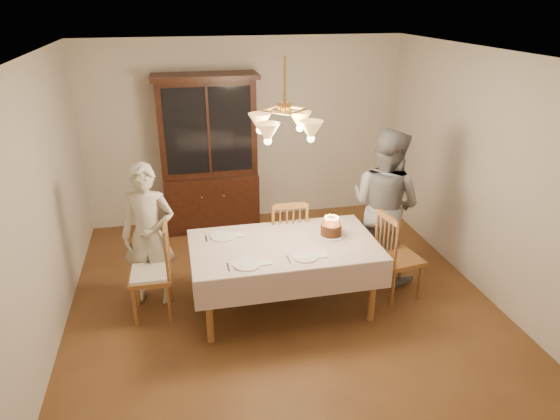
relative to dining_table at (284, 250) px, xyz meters
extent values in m
plane|color=#573319|center=(0.00, 0.00, -0.68)|extent=(5.00, 5.00, 0.00)
plane|color=white|center=(0.00, 0.00, 1.92)|extent=(5.00, 5.00, 0.00)
plane|color=beige|center=(0.00, 2.50, 0.62)|extent=(4.50, 0.00, 4.50)
plane|color=beige|center=(0.00, -2.50, 0.62)|extent=(4.50, 0.00, 4.50)
plane|color=beige|center=(-2.25, 0.00, 0.62)|extent=(0.00, 5.00, 5.00)
plane|color=beige|center=(2.25, 0.00, 0.62)|extent=(0.00, 5.00, 5.00)
cube|color=brown|center=(0.00, 0.00, 0.05)|extent=(1.80, 1.00, 0.04)
cube|color=beige|center=(0.00, 0.00, 0.07)|extent=(1.90, 1.10, 0.01)
cylinder|color=brown|center=(-0.82, -0.42, -0.33)|extent=(0.07, 0.07, 0.71)
cylinder|color=brown|center=(0.82, -0.42, -0.33)|extent=(0.07, 0.07, 0.71)
cylinder|color=brown|center=(-0.82, 0.42, -0.33)|extent=(0.07, 0.07, 0.71)
cylinder|color=brown|center=(0.82, 0.42, -0.33)|extent=(0.07, 0.07, 0.71)
cube|color=black|center=(-0.55, 2.23, -0.28)|extent=(1.30, 0.50, 0.80)
cube|color=black|center=(-0.55, 2.28, 0.77)|extent=(1.30, 0.40, 1.30)
cube|color=black|center=(-0.55, 2.08, 0.77)|extent=(1.14, 0.01, 1.14)
cube|color=black|center=(-0.55, 2.23, 1.45)|extent=(1.38, 0.54, 0.06)
cube|color=brown|center=(0.18, 0.65, -0.23)|extent=(0.46, 0.44, 0.05)
cube|color=brown|center=(0.17, 0.46, 0.29)|extent=(0.40, 0.05, 0.06)
cylinder|color=brown|center=(0.37, 0.82, -0.47)|extent=(0.04, 0.04, 0.43)
cylinder|color=brown|center=(0.01, 0.83, -0.47)|extent=(0.04, 0.04, 0.43)
cylinder|color=brown|center=(0.35, 0.48, -0.47)|extent=(0.04, 0.04, 0.43)
cylinder|color=brown|center=(-0.01, 0.49, -0.47)|extent=(0.04, 0.04, 0.43)
cube|color=brown|center=(-1.36, 0.18, -0.23)|extent=(0.43, 0.45, 0.05)
cube|color=brown|center=(-1.17, 0.18, 0.29)|extent=(0.05, 0.40, 0.06)
cylinder|color=brown|center=(-1.53, 0.37, -0.47)|extent=(0.04, 0.04, 0.43)
cylinder|color=brown|center=(-1.54, 0.01, -0.47)|extent=(0.04, 0.04, 0.43)
cylinder|color=brown|center=(-1.19, 0.36, -0.47)|extent=(0.04, 0.04, 0.43)
cylinder|color=brown|center=(-1.20, 0.00, -0.47)|extent=(0.04, 0.04, 0.43)
cube|color=white|center=(-1.36, 0.18, -0.20)|extent=(0.39, 0.41, 0.03)
cube|color=brown|center=(1.28, -0.03, -0.23)|extent=(0.48, 0.50, 0.05)
cube|color=brown|center=(1.09, -0.05, 0.29)|extent=(0.10, 0.40, 0.06)
cylinder|color=brown|center=(1.48, -0.18, -0.47)|extent=(0.04, 0.04, 0.43)
cylinder|color=brown|center=(1.42, 0.18, -0.47)|extent=(0.04, 0.04, 0.43)
cylinder|color=brown|center=(1.14, -0.23, -0.47)|extent=(0.04, 0.04, 0.43)
cylinder|color=brown|center=(1.08, 0.13, -0.47)|extent=(0.04, 0.04, 0.43)
imported|color=beige|center=(-1.35, 0.46, 0.09)|extent=(0.64, 0.49, 1.55)
imported|color=slate|center=(1.28, 0.46, 0.21)|extent=(1.05, 1.09, 1.78)
cylinder|color=white|center=(0.52, 0.08, 0.08)|extent=(0.30, 0.30, 0.01)
cylinder|color=#3C1C0D|center=(0.52, 0.08, 0.15)|extent=(0.22, 0.22, 0.12)
cylinder|color=#598CD8|center=(0.59, 0.08, 0.24)|extent=(0.01, 0.01, 0.07)
sphere|color=#FFB23F|center=(0.59, 0.08, 0.28)|extent=(0.01, 0.01, 0.01)
cylinder|color=pink|center=(0.58, 0.11, 0.24)|extent=(0.01, 0.01, 0.07)
sphere|color=#FFB23F|center=(0.58, 0.11, 0.28)|extent=(0.01, 0.01, 0.01)
cylinder|color=#EACC66|center=(0.57, 0.13, 0.24)|extent=(0.01, 0.01, 0.07)
sphere|color=#FFB23F|center=(0.57, 0.13, 0.28)|extent=(0.01, 0.01, 0.01)
cylinder|color=#598CD8|center=(0.54, 0.15, 0.24)|extent=(0.01, 0.01, 0.07)
sphere|color=#FFB23F|center=(0.54, 0.15, 0.28)|extent=(0.01, 0.01, 0.01)
cylinder|color=pink|center=(0.52, 0.15, 0.24)|extent=(0.01, 0.01, 0.07)
sphere|color=#FFB23F|center=(0.52, 0.15, 0.28)|extent=(0.01, 0.01, 0.01)
cylinder|color=#EACC66|center=(0.49, 0.14, 0.24)|extent=(0.01, 0.01, 0.07)
sphere|color=#FFB23F|center=(0.49, 0.14, 0.28)|extent=(0.01, 0.01, 0.01)
cylinder|color=#598CD8|center=(0.47, 0.12, 0.24)|extent=(0.01, 0.01, 0.07)
sphere|color=#FFB23F|center=(0.47, 0.12, 0.28)|extent=(0.01, 0.01, 0.01)
cylinder|color=pink|center=(0.46, 0.10, 0.24)|extent=(0.01, 0.01, 0.07)
sphere|color=#FFB23F|center=(0.46, 0.10, 0.28)|extent=(0.01, 0.01, 0.01)
cylinder|color=#EACC66|center=(0.46, 0.07, 0.24)|extent=(0.01, 0.01, 0.07)
sphere|color=#FFB23F|center=(0.46, 0.07, 0.28)|extent=(0.01, 0.01, 0.01)
cylinder|color=#598CD8|center=(0.47, 0.05, 0.24)|extent=(0.01, 0.01, 0.07)
sphere|color=#FFB23F|center=(0.47, 0.05, 0.28)|extent=(0.01, 0.01, 0.01)
cylinder|color=pink|center=(0.49, 0.03, 0.24)|extent=(0.01, 0.01, 0.07)
sphere|color=#FFB23F|center=(0.49, 0.03, 0.28)|extent=(0.01, 0.01, 0.01)
cylinder|color=#EACC66|center=(0.52, 0.02, 0.24)|extent=(0.01, 0.01, 0.07)
sphere|color=#FFB23F|center=(0.52, 0.02, 0.28)|extent=(0.01, 0.01, 0.01)
cylinder|color=#598CD8|center=(0.54, 0.02, 0.24)|extent=(0.01, 0.01, 0.07)
sphere|color=#FFB23F|center=(0.54, 0.02, 0.28)|extent=(0.01, 0.01, 0.01)
cylinder|color=pink|center=(0.57, 0.03, 0.24)|extent=(0.01, 0.01, 0.07)
sphere|color=#FFB23F|center=(0.57, 0.03, 0.28)|extent=(0.01, 0.01, 0.01)
cylinder|color=#EACC66|center=(0.58, 0.06, 0.24)|extent=(0.01, 0.01, 0.07)
sphere|color=#FFB23F|center=(0.58, 0.06, 0.28)|extent=(0.01, 0.01, 0.01)
cylinder|color=white|center=(-0.44, -0.35, 0.08)|extent=(0.26, 0.26, 0.02)
cube|color=silver|center=(-0.61, -0.35, 0.08)|extent=(0.01, 0.16, 0.01)
cube|color=white|center=(-0.26, -0.35, 0.08)|extent=(0.10, 0.10, 0.01)
cylinder|color=white|center=(0.14, -0.33, 0.08)|extent=(0.24, 0.24, 0.02)
cube|color=silver|center=(-0.03, -0.33, 0.08)|extent=(0.01, 0.16, 0.01)
cube|color=white|center=(0.30, -0.33, 0.08)|extent=(0.10, 0.10, 0.01)
cylinder|color=white|center=(-0.59, 0.29, 0.08)|extent=(0.27, 0.27, 0.02)
cube|color=silver|center=(-0.77, 0.29, 0.08)|extent=(0.01, 0.16, 0.01)
cube|color=white|center=(-0.41, 0.29, 0.08)|extent=(0.10, 0.10, 0.01)
cylinder|color=#BF8C3F|center=(0.00, 0.00, 1.72)|extent=(0.02, 0.02, 0.40)
cylinder|color=#BF8C3F|center=(0.00, 0.00, 1.47)|extent=(0.12, 0.12, 0.10)
cone|color=#D8994C|center=(0.20, 0.20, 1.29)|extent=(0.22, 0.22, 0.18)
sphere|color=#FFD899|center=(0.20, 0.20, 1.22)|extent=(0.07, 0.07, 0.07)
cone|color=#D8994C|center=(-0.20, 0.20, 1.29)|extent=(0.22, 0.22, 0.18)
sphere|color=#FFD899|center=(-0.20, 0.20, 1.22)|extent=(0.07, 0.07, 0.07)
cone|color=#D8994C|center=(-0.20, -0.20, 1.29)|extent=(0.22, 0.22, 0.18)
sphere|color=#FFD899|center=(-0.20, -0.20, 1.22)|extent=(0.07, 0.07, 0.07)
cone|color=#D8994C|center=(0.20, -0.20, 1.29)|extent=(0.22, 0.22, 0.18)
sphere|color=#FFD899|center=(0.20, -0.20, 1.22)|extent=(0.07, 0.07, 0.07)
camera|label=1|loc=(-1.01, -4.42, 2.40)|focal=32.00mm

